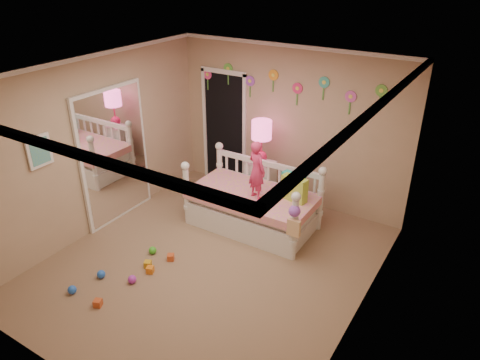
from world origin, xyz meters
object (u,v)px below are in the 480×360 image
Objects in this scene: daybed at (253,196)px; nightstand at (260,182)px; table_lamp at (262,135)px; child at (257,170)px.

nightstand is at bearing 110.33° from daybed.
child is at bearing -64.57° from table_lamp.
child is 1.12m from nightstand.
child is (0.12, -0.10, 0.50)m from daybed.
daybed is at bearing -17.87° from child.
table_lamp is (0.00, -0.00, 0.84)m from nightstand.
table_lamp reaches higher than nightstand.
nightstand is at bearing 90.00° from table_lamp.
nightstand is (-0.39, 0.82, -0.65)m from child.
child reaches higher than table_lamp.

